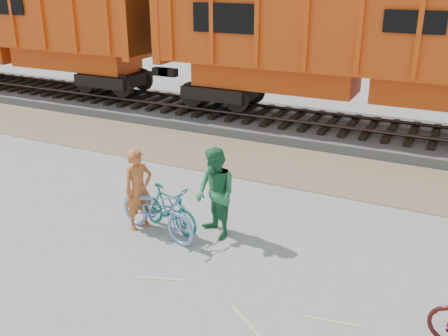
{
  "coord_description": "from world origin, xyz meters",
  "views": [
    {
      "loc": [
        3.31,
        -7.01,
        5.02
      ],
      "look_at": [
        -0.92,
        1.5,
        1.31
      ],
      "focal_mm": 40.0,
      "sensor_mm": 36.0,
      "label": 1
    }
  ],
  "objects_px": {
    "person_solo": "(138,189)",
    "person_man": "(215,194)",
    "hopper_car_left": "(17,24)",
    "bicycle_teal": "(168,208)",
    "hopper_car_center": "(369,44)",
    "bicycle_blue": "(157,210)"
  },
  "relations": [
    {
      "from": "person_solo",
      "to": "person_man",
      "type": "xyz_separation_m",
      "value": [
        1.59,
        0.38,
        0.07
      ]
    },
    {
      "from": "hopper_car_left",
      "to": "person_solo",
      "type": "distance_m",
      "value": 14.93
    },
    {
      "from": "person_man",
      "to": "hopper_car_left",
      "type": "bearing_deg",
      "value": -177.91
    },
    {
      "from": "bicycle_teal",
      "to": "person_man",
      "type": "bearing_deg",
      "value": -65.21
    },
    {
      "from": "hopper_car_left",
      "to": "hopper_car_center",
      "type": "distance_m",
      "value": 15.0
    },
    {
      "from": "bicycle_blue",
      "to": "bicycle_teal",
      "type": "relative_size",
      "value": 1.28
    },
    {
      "from": "hopper_car_center",
      "to": "person_man",
      "type": "xyz_separation_m",
      "value": [
        -1.22,
        -7.97,
        -2.07
      ]
    },
    {
      "from": "hopper_car_center",
      "to": "bicycle_teal",
      "type": "distance_m",
      "value": 8.83
    },
    {
      "from": "hopper_car_center",
      "to": "bicycle_blue",
      "type": "distance_m",
      "value": 9.1
    },
    {
      "from": "hopper_car_center",
      "to": "person_solo",
      "type": "height_order",
      "value": "hopper_car_center"
    },
    {
      "from": "hopper_car_left",
      "to": "bicycle_teal",
      "type": "height_order",
      "value": "hopper_car_left"
    },
    {
      "from": "bicycle_teal",
      "to": "person_solo",
      "type": "xyz_separation_m",
      "value": [
        -0.59,
        -0.18,
        0.39
      ]
    },
    {
      "from": "hopper_car_left",
      "to": "person_man",
      "type": "height_order",
      "value": "hopper_car_left"
    },
    {
      "from": "hopper_car_center",
      "to": "bicycle_teal",
      "type": "relative_size",
      "value": 8.78
    },
    {
      "from": "bicycle_teal",
      "to": "hopper_car_left",
      "type": "bearing_deg",
      "value": 70.89
    },
    {
      "from": "hopper_car_left",
      "to": "person_man",
      "type": "distance_m",
      "value": 16.05
    },
    {
      "from": "bicycle_blue",
      "to": "person_solo",
      "type": "height_order",
      "value": "person_solo"
    },
    {
      "from": "person_solo",
      "to": "bicycle_teal",
      "type": "bearing_deg",
      "value": -46.25
    },
    {
      "from": "bicycle_blue",
      "to": "hopper_car_left",
      "type": "bearing_deg",
      "value": 69.85
    },
    {
      "from": "bicycle_teal",
      "to": "person_solo",
      "type": "height_order",
      "value": "person_solo"
    },
    {
      "from": "bicycle_blue",
      "to": "person_solo",
      "type": "relative_size",
      "value": 1.18
    },
    {
      "from": "hopper_car_center",
      "to": "bicycle_teal",
      "type": "height_order",
      "value": "hopper_car_center"
    }
  ]
}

